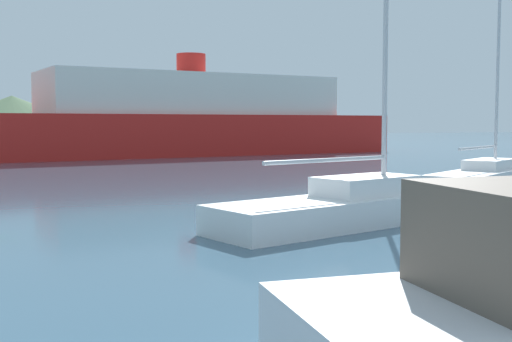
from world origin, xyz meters
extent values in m
cube|color=white|center=(1.66, 12.33, 0.33)|extent=(8.74, 4.02, 0.66)
cube|color=white|center=(1.66, 12.33, 0.89)|extent=(2.82, 1.96, 0.46)
cylinder|color=#BCBCC1|center=(2.28, 12.49, 4.51)|extent=(0.12, 0.12, 7.70)
cylinder|color=#BCBCC1|center=(0.42, 12.01, 1.56)|extent=(3.74, 1.05, 0.10)
cube|color=white|center=(11.63, 18.69, 0.28)|extent=(8.75, 5.92, 0.57)
cube|color=white|center=(11.63, 18.69, 0.77)|extent=(2.99, 2.45, 0.40)
cylinder|color=#BCBCC1|center=(12.22, 19.01, 5.86)|extent=(0.12, 0.12, 10.58)
cylinder|color=#BCBCC1|center=(10.46, 18.06, 1.47)|extent=(3.57, 1.99, 0.10)
cube|color=red|center=(8.09, 45.99, 1.48)|extent=(32.08, 12.32, 2.97)
cube|color=silver|center=(8.09, 45.99, 4.47)|extent=(22.61, 9.94, 3.00)
cylinder|color=red|center=(8.09, 45.99, 6.77)|extent=(2.20, 2.20, 1.60)
cone|color=#4C6647|center=(-2.11, 98.03, 3.12)|extent=(31.98, 31.98, 6.24)
cone|color=#3D6038|center=(28.52, 96.53, 3.29)|extent=(47.78, 47.78, 6.58)
camera|label=1|loc=(-6.99, -0.79, 2.43)|focal=45.00mm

